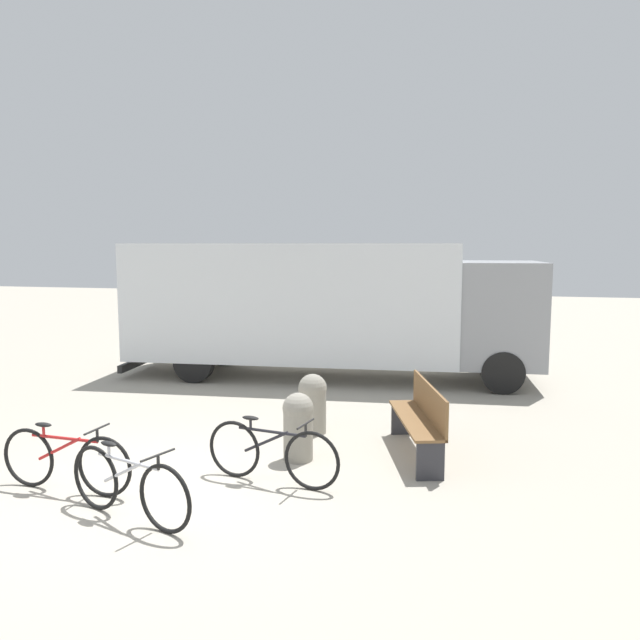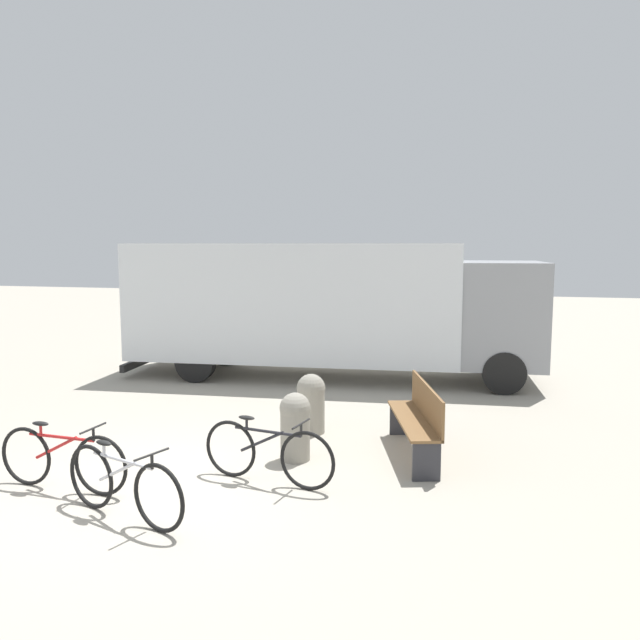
% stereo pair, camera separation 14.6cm
% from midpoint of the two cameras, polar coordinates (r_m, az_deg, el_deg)
% --- Properties ---
extents(ground_plane, '(60.00, 60.00, 0.00)m').
position_cam_midpoint_polar(ground_plane, '(7.76, -14.71, -14.71)').
color(ground_plane, '#A8A091').
extents(delivery_truck, '(8.79, 2.85, 2.86)m').
position_cam_midpoint_polar(delivery_truck, '(13.25, 0.92, 1.50)').
color(delivery_truck, silver).
rests_on(delivery_truck, ground).
extents(park_bench, '(0.94, 1.98, 0.97)m').
position_cam_midpoint_polar(park_bench, '(8.57, 9.51, -8.66)').
color(park_bench, brown).
rests_on(park_bench, ground).
extents(bicycle_near, '(1.74, 0.44, 0.79)m').
position_cam_midpoint_polar(bicycle_near, '(7.91, -22.01, -11.69)').
color(bicycle_near, black).
rests_on(bicycle_near, ground).
extents(bicycle_middle, '(1.67, 0.65, 0.79)m').
position_cam_midpoint_polar(bicycle_middle, '(6.92, -16.97, -14.19)').
color(bicycle_middle, black).
rests_on(bicycle_middle, ground).
extents(bicycle_far, '(1.73, 0.47, 0.79)m').
position_cam_midpoint_polar(bicycle_far, '(7.58, -4.27, -12.00)').
color(bicycle_far, black).
rests_on(bicycle_far, ground).
extents(bollard_near_bench, '(0.41, 0.41, 0.90)m').
position_cam_midpoint_polar(bollard_near_bench, '(8.31, -1.78, -9.47)').
color(bollard_near_bench, gray).
rests_on(bollard_near_bench, ground).
extents(bollard_far_bench, '(0.43, 0.43, 0.90)m').
position_cam_midpoint_polar(bollard_far_bench, '(9.46, -0.38, -7.45)').
color(bollard_far_bench, gray).
rests_on(bollard_far_bench, ground).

